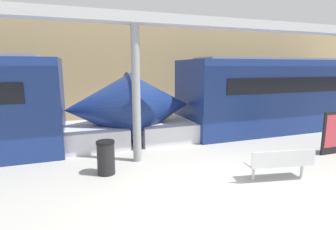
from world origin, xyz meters
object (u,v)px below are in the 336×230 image
bench_near (281,162)px  poster_board (334,133)px  trash_bin (106,157)px  train_left (284,95)px  support_column_near (136,95)px

bench_near → poster_board: 3.32m
trash_bin → poster_board: bearing=-6.3°
train_left → bench_near: bearing=-133.0°
train_left → support_column_near: 7.86m
poster_board → support_column_near: bearing=166.4°
train_left → trash_bin: (-8.53, -2.92, -1.05)m
train_left → trash_bin: size_ratio=16.13×
train_left → support_column_near: bearing=-163.5°
bench_near → poster_board: bearing=29.3°
trash_bin → support_column_near: bearing=34.7°
trash_bin → bench_near: bearing=-24.7°
train_left → support_column_near: (-7.52, -2.23, 0.49)m
trash_bin → poster_board: size_ratio=0.64×
train_left → trash_bin: bearing=-161.1°
train_left → poster_board: train_left is taller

